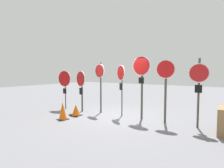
{
  "coord_description": "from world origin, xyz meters",
  "views": [
    {
      "loc": [
        3.93,
        -6.36,
        1.94
      ],
      "look_at": [
        -0.25,
        0.0,
        1.43
      ],
      "focal_mm": 28.0,
      "sensor_mm": 36.0,
      "label": 1
    }
  ],
  "objects_px": {
    "stop_sign_3": "(121,78)",
    "traffic_cone_0": "(63,111)",
    "stop_sign_5": "(166,80)",
    "traffic_cone_1": "(76,110)",
    "stop_sign_2": "(100,78)",
    "stop_sign_4": "(142,76)",
    "stop_sign_0": "(65,81)",
    "stop_sign_6": "(199,81)",
    "stop_sign_1": "(81,83)"
  },
  "relations": [
    {
      "from": "stop_sign_2",
      "to": "stop_sign_4",
      "type": "height_order",
      "value": "stop_sign_4"
    },
    {
      "from": "stop_sign_0",
      "to": "stop_sign_3",
      "type": "relative_size",
      "value": 0.9
    },
    {
      "from": "stop_sign_5",
      "to": "stop_sign_2",
      "type": "bearing_deg",
      "value": 174.99
    },
    {
      "from": "stop_sign_4",
      "to": "stop_sign_2",
      "type": "bearing_deg",
      "value": -176.18
    },
    {
      "from": "stop_sign_3",
      "to": "stop_sign_1",
      "type": "bearing_deg",
      "value": -137.77
    },
    {
      "from": "stop_sign_0",
      "to": "stop_sign_6",
      "type": "relative_size",
      "value": 0.84
    },
    {
      "from": "stop_sign_2",
      "to": "traffic_cone_1",
      "type": "relative_size",
      "value": 4.74
    },
    {
      "from": "stop_sign_0",
      "to": "stop_sign_3",
      "type": "height_order",
      "value": "stop_sign_3"
    },
    {
      "from": "stop_sign_3",
      "to": "stop_sign_4",
      "type": "bearing_deg",
      "value": 32.73
    },
    {
      "from": "stop_sign_0",
      "to": "stop_sign_6",
      "type": "height_order",
      "value": "stop_sign_6"
    },
    {
      "from": "stop_sign_2",
      "to": "stop_sign_5",
      "type": "xyz_separation_m",
      "value": [
        3.1,
        -0.02,
        -0.01
      ]
    },
    {
      "from": "stop_sign_0",
      "to": "traffic_cone_0",
      "type": "relative_size",
      "value": 2.81
    },
    {
      "from": "stop_sign_2",
      "to": "traffic_cone_1",
      "type": "height_order",
      "value": "stop_sign_2"
    },
    {
      "from": "stop_sign_5",
      "to": "stop_sign_3",
      "type": "bearing_deg",
      "value": 174.39
    },
    {
      "from": "stop_sign_5",
      "to": "traffic_cone_0",
      "type": "distance_m",
      "value": 4.27
    },
    {
      "from": "stop_sign_0",
      "to": "stop_sign_5",
      "type": "height_order",
      "value": "stop_sign_5"
    },
    {
      "from": "stop_sign_3",
      "to": "traffic_cone_1",
      "type": "distance_m",
      "value": 2.49
    },
    {
      "from": "stop_sign_1",
      "to": "stop_sign_3",
      "type": "bearing_deg",
      "value": 25.16
    },
    {
      "from": "stop_sign_0",
      "to": "stop_sign_3",
      "type": "bearing_deg",
      "value": 1.79
    },
    {
      "from": "stop_sign_1",
      "to": "stop_sign_5",
      "type": "height_order",
      "value": "stop_sign_5"
    },
    {
      "from": "stop_sign_3",
      "to": "stop_sign_5",
      "type": "height_order",
      "value": "stop_sign_5"
    },
    {
      "from": "stop_sign_4",
      "to": "traffic_cone_0",
      "type": "height_order",
      "value": "stop_sign_4"
    },
    {
      "from": "stop_sign_5",
      "to": "traffic_cone_1",
      "type": "height_order",
      "value": "stop_sign_5"
    },
    {
      "from": "stop_sign_3",
      "to": "traffic_cone_0",
      "type": "relative_size",
      "value": 3.12
    },
    {
      "from": "traffic_cone_1",
      "to": "stop_sign_5",
      "type": "bearing_deg",
      "value": 15.55
    },
    {
      "from": "stop_sign_3",
      "to": "stop_sign_6",
      "type": "height_order",
      "value": "stop_sign_6"
    },
    {
      "from": "traffic_cone_0",
      "to": "stop_sign_1",
      "type": "bearing_deg",
      "value": 104.59
    },
    {
      "from": "stop_sign_3",
      "to": "stop_sign_6",
      "type": "relative_size",
      "value": 0.93
    },
    {
      "from": "stop_sign_2",
      "to": "stop_sign_0",
      "type": "bearing_deg",
      "value": -156.74
    },
    {
      "from": "stop_sign_3",
      "to": "traffic_cone_1",
      "type": "bearing_deg",
      "value": -115.06
    },
    {
      "from": "stop_sign_1",
      "to": "stop_sign_2",
      "type": "bearing_deg",
      "value": 34.75
    },
    {
      "from": "stop_sign_5",
      "to": "stop_sign_0",
      "type": "bearing_deg",
      "value": 178.7
    },
    {
      "from": "stop_sign_2",
      "to": "stop_sign_5",
      "type": "height_order",
      "value": "stop_sign_2"
    },
    {
      "from": "stop_sign_4",
      "to": "traffic_cone_1",
      "type": "height_order",
      "value": "stop_sign_4"
    },
    {
      "from": "stop_sign_3",
      "to": "stop_sign_6",
      "type": "bearing_deg",
      "value": 33.45
    },
    {
      "from": "traffic_cone_1",
      "to": "stop_sign_6",
      "type": "bearing_deg",
      "value": 12.45
    },
    {
      "from": "stop_sign_3",
      "to": "traffic_cone_0",
      "type": "xyz_separation_m",
      "value": [
        -1.69,
        -1.84,
        -1.35
      ]
    },
    {
      "from": "stop_sign_0",
      "to": "stop_sign_6",
      "type": "bearing_deg",
      "value": -1.04
    },
    {
      "from": "stop_sign_4",
      "to": "traffic_cone_0",
      "type": "xyz_separation_m",
      "value": [
        -2.66,
        -1.82,
        -1.44
      ]
    },
    {
      "from": "stop_sign_0",
      "to": "stop_sign_4",
      "type": "distance_m",
      "value": 4.24
    },
    {
      "from": "stop_sign_0",
      "to": "stop_sign_4",
      "type": "relative_size",
      "value": 0.78
    },
    {
      "from": "stop_sign_6",
      "to": "traffic_cone_0",
      "type": "relative_size",
      "value": 3.35
    },
    {
      "from": "stop_sign_2",
      "to": "stop_sign_3",
      "type": "bearing_deg",
      "value": 15.15
    },
    {
      "from": "traffic_cone_1",
      "to": "stop_sign_4",
      "type": "bearing_deg",
      "value": 21.22
    },
    {
      "from": "stop_sign_5",
      "to": "stop_sign_1",
      "type": "bearing_deg",
      "value": 179.49
    },
    {
      "from": "traffic_cone_0",
      "to": "traffic_cone_1",
      "type": "relative_size",
      "value": 1.43
    },
    {
      "from": "stop_sign_1",
      "to": "stop_sign_2",
      "type": "distance_m",
      "value": 1.02
    },
    {
      "from": "stop_sign_0",
      "to": "stop_sign_1",
      "type": "height_order",
      "value": "stop_sign_0"
    },
    {
      "from": "stop_sign_6",
      "to": "stop_sign_4",
      "type": "bearing_deg",
      "value": -178.13
    },
    {
      "from": "stop_sign_3",
      "to": "traffic_cone_0",
      "type": "height_order",
      "value": "stop_sign_3"
    }
  ]
}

